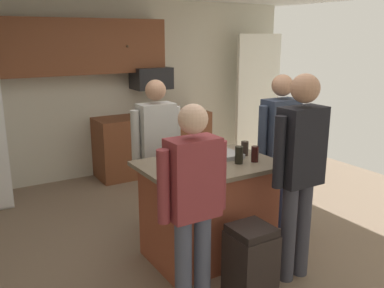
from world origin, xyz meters
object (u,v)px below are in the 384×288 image
at_px(glass_dark_ale, 255,154).
at_px(serving_tray, 217,156).
at_px(person_elder_center, 279,143).
at_px(glass_short_whisky, 199,159).
at_px(mug_blue_stoneware, 172,158).
at_px(kitchen_island, 208,209).
at_px(microwave_over_range, 151,78).
at_px(glass_pilsner, 239,155).
at_px(glass_stout_tall, 170,165).
at_px(person_guest_right, 300,164).
at_px(tumbler_amber, 245,148).
at_px(person_host_foreground, 193,198).
at_px(person_guest_by_door, 157,146).
at_px(trash_bin, 250,262).

distance_m(glass_dark_ale, serving_tray, 0.36).
xyz_separation_m(person_elder_center, serving_tray, (-0.81, -0.02, -0.02)).
height_order(glass_short_whisky, mug_blue_stoneware, glass_short_whisky).
height_order(kitchen_island, mug_blue_stoneware, mug_blue_stoneware).
relative_size(microwave_over_range, mug_blue_stoneware, 4.53).
height_order(kitchen_island, person_elder_center, person_elder_center).
bearing_deg(microwave_over_range, serving_tray, -102.13).
bearing_deg(glass_pilsner, serving_tray, 106.70).
bearing_deg(mug_blue_stoneware, glass_short_whisky, -59.02).
distance_m(microwave_over_range, glass_short_whisky, 2.88).
bearing_deg(glass_stout_tall, mug_blue_stoneware, 58.69).
xyz_separation_m(microwave_over_range, person_guest_right, (-0.27, -3.37, -0.41)).
distance_m(person_elder_center, tumbler_amber, 0.53).
bearing_deg(person_host_foreground, tumbler_amber, -14.81).
bearing_deg(tumbler_amber, kitchen_island, -175.52).
xyz_separation_m(microwave_over_range, tumbler_amber, (-0.27, -2.62, -0.44)).
distance_m(person_guest_right, person_host_foreground, 1.01).
xyz_separation_m(person_elder_center, person_host_foreground, (-1.53, -0.75, -0.05)).
height_order(glass_short_whisky, tumbler_amber, glass_short_whisky).
distance_m(microwave_over_range, person_elder_center, 2.61).
xyz_separation_m(person_guest_by_door, person_guest_right, (0.58, -1.49, 0.10)).
height_order(microwave_over_range, glass_pilsner, microwave_over_range).
bearing_deg(person_guest_by_door, person_guest_right, 10.87).
relative_size(person_guest_by_door, person_host_foreground, 1.01).
relative_size(kitchen_island, glass_short_whisky, 8.45).
bearing_deg(person_elder_center, tumbler_amber, 1.59).
bearing_deg(mug_blue_stoneware, glass_pilsner, -33.48).
distance_m(kitchen_island, person_guest_by_door, 0.93).
relative_size(microwave_over_range, person_elder_center, 0.33).
bearing_deg(glass_short_whisky, glass_dark_ale, -13.57).
relative_size(kitchen_island, person_guest_right, 0.69).
bearing_deg(mug_blue_stoneware, microwave_over_range, 68.05).
relative_size(person_elder_center, person_guest_by_door, 1.03).
relative_size(person_guest_right, trash_bin, 2.93).
height_order(microwave_over_range, mug_blue_stoneware, microwave_over_range).
distance_m(person_host_foreground, trash_bin, 0.81).
bearing_deg(tumbler_amber, person_elder_center, 7.96).
xyz_separation_m(glass_stout_tall, trash_bin, (0.38, -0.66, -0.70)).
xyz_separation_m(person_guest_right, glass_pilsner, (-0.21, 0.56, -0.03)).
bearing_deg(glass_stout_tall, trash_bin, -60.25).
bearing_deg(glass_pilsner, person_guest_by_door, 111.75).
distance_m(glass_dark_ale, glass_stout_tall, 0.84).
bearing_deg(glass_pilsner, glass_stout_tall, 172.53).
bearing_deg(glass_pilsner, kitchen_island, 146.44).
height_order(glass_short_whisky, serving_tray, glass_short_whisky).
distance_m(kitchen_island, glass_stout_tall, 0.69).
bearing_deg(serving_tray, kitchen_island, -150.10).
xyz_separation_m(microwave_over_range, serving_tray, (-0.55, -2.57, -0.49)).
bearing_deg(person_guest_by_door, person_elder_center, 48.13).
xyz_separation_m(person_host_foreground, serving_tray, (0.72, 0.74, 0.02)).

